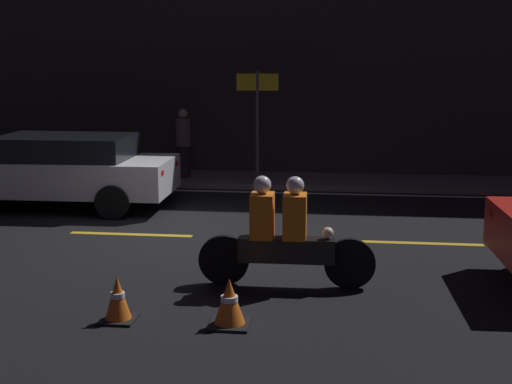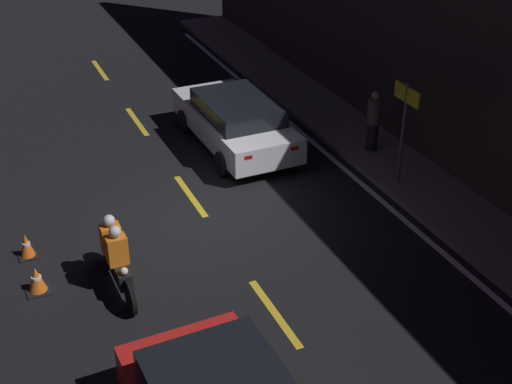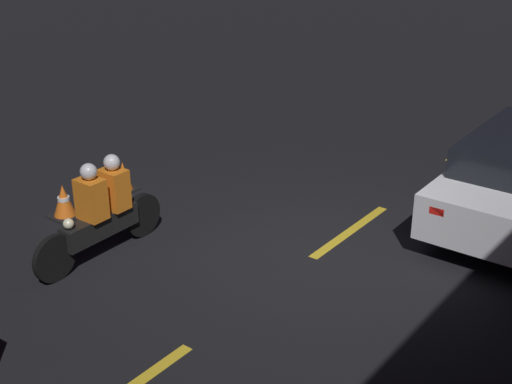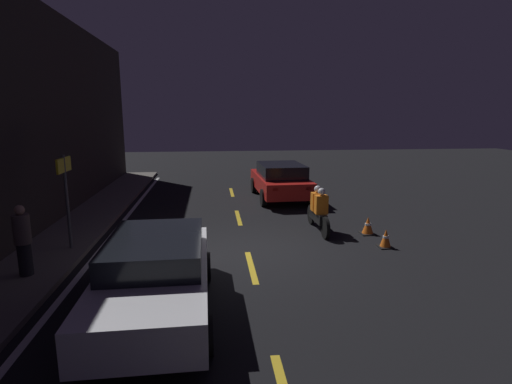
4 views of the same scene
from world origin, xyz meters
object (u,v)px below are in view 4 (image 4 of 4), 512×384
pedestrian (23,240)px  shop_sign (65,183)px  sedan_white (156,273)px  traffic_cone_mid (368,226)px  traffic_cone_near (386,239)px  motorcycle (319,210)px  taxi_red (280,180)px

pedestrian → shop_sign: bearing=-11.6°
sedan_white → traffic_cone_mid: 6.97m
sedan_white → pedestrian: size_ratio=2.87×
traffic_cone_near → motorcycle: bearing=40.4°
shop_sign → motorcycle: bearing=-80.7°
sedan_white → traffic_cone_near: bearing=116.7°
sedan_white → motorcycle: size_ratio=2.01×
traffic_cone_near → pedestrian: bearing=97.9°
traffic_cone_near → traffic_cone_mid: traffic_cone_mid is taller
sedan_white → traffic_cone_mid: sedan_white is taller
sedan_white → traffic_cone_near: sedan_white is taller
traffic_cone_near → traffic_cone_mid: (1.22, 0.01, 0.01)m
sedan_white → motorcycle: 6.21m
motorcycle → shop_sign: shop_sign is taller
pedestrian → motorcycle: bearing=-68.4°
motorcycle → shop_sign: size_ratio=0.91×
traffic_cone_mid → pedestrian: bearing=105.7°
taxi_red → motorcycle: 4.83m
motorcycle → traffic_cone_near: 2.20m
sedan_white → pedestrian: bearing=-121.1°
traffic_cone_mid → shop_sign: (-0.69, 8.21, 1.56)m
taxi_red → traffic_cone_near: (-6.46, -1.74, -0.55)m
taxi_red → pedestrian: bearing=136.4°
sedan_white → traffic_cone_mid: bearing=125.7°
taxi_red → shop_sign: shop_sign is taller
taxi_red → motorcycle: (-4.82, -0.34, -0.15)m
taxi_red → sedan_white: bearing=155.8°
shop_sign → traffic_cone_near: bearing=-93.7°
traffic_cone_near → traffic_cone_mid: bearing=0.4°
motorcycle → shop_sign: (-1.11, 6.81, 1.16)m
shop_sign → sedan_white: bearing=-142.9°
sedan_white → pedestrian: (1.73, 2.97, 0.16)m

